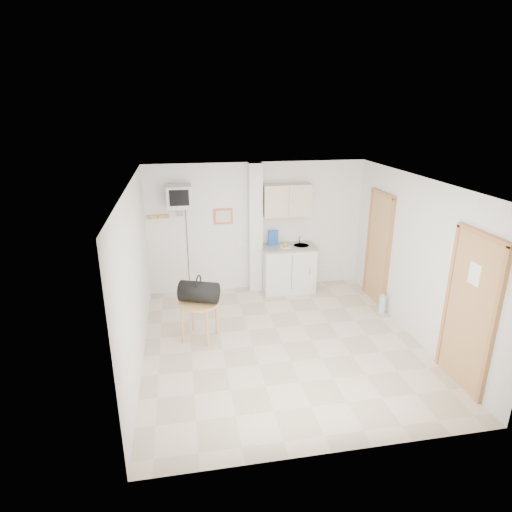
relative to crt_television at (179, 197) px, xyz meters
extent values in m
plane|color=beige|center=(1.45, -2.02, -1.94)|extent=(4.50, 4.50, 0.00)
cube|color=white|center=(1.45, 0.23, -0.69)|extent=(4.20, 0.04, 2.50)
cube|color=white|center=(1.45, -4.27, -0.69)|extent=(4.20, 0.04, 2.50)
cube|color=white|center=(-0.65, -2.02, -0.69)|extent=(0.04, 4.50, 2.50)
cube|color=white|center=(3.55, -2.02, -0.69)|extent=(0.04, 4.50, 2.50)
cube|color=white|center=(1.45, -2.02, 0.56)|extent=(4.20, 4.50, 0.04)
cube|color=white|center=(1.40, 0.12, -0.69)|extent=(0.25, 0.22, 2.50)
cube|color=#D85847|center=(0.80, 0.21, -0.44)|extent=(0.36, 0.03, 0.30)
cube|color=silver|center=(0.80, 0.19, -0.44)|extent=(0.28, 0.01, 0.22)
cube|color=#BE824B|center=(-0.40, 0.20, -0.39)|extent=(0.40, 0.05, 0.06)
cube|color=white|center=(1.13, 0.22, -0.99)|extent=(0.15, 0.02, 0.08)
cylinder|color=#BE824B|center=(-0.55, 0.14, -0.40)|extent=(0.02, 0.08, 0.02)
cylinder|color=#BE824B|center=(-0.40, 0.14, -0.40)|extent=(0.02, 0.08, 0.02)
cylinder|color=#BE824B|center=(-0.25, 0.14, -0.40)|extent=(0.02, 0.08, 0.02)
cube|color=#A3723E|center=(3.52, -0.77, -0.94)|extent=(0.04, 0.75, 2.00)
cube|color=olive|center=(3.52, -0.77, -0.94)|extent=(0.06, 0.87, 2.06)
cube|color=#A3723E|center=(3.52, -3.37, -0.93)|extent=(0.04, 0.82, 2.02)
cube|color=olive|center=(3.52, -3.37, -0.93)|extent=(0.06, 0.94, 2.08)
cube|color=white|center=(3.50, -3.37, -0.39)|extent=(0.01, 0.20, 0.28)
cube|color=silver|center=(2.03, -0.05, -1.50)|extent=(1.00, 0.55, 0.88)
cube|color=#9F9589|center=(2.03, -0.05, -1.04)|extent=(1.03, 0.58, 0.04)
cylinder|color=#B7B7BA|center=(2.28, -0.05, -1.04)|extent=(0.30, 0.30, 0.05)
cylinder|color=#B7B7BA|center=(2.28, 0.09, -0.94)|extent=(0.02, 0.02, 0.16)
cylinder|color=#B7B7BA|center=(2.28, 0.03, -0.86)|extent=(0.02, 0.13, 0.02)
cube|color=beige|center=(2.00, 0.07, -0.14)|extent=(0.90, 0.32, 0.60)
cube|color=#194BA4|center=(1.74, 0.07, -0.87)|extent=(0.19, 0.07, 0.29)
cylinder|color=white|center=(1.95, -0.11, -1.01)|extent=(0.22, 0.22, 0.01)
sphere|color=tan|center=(1.95, -0.11, -0.96)|extent=(0.11, 0.11, 0.11)
cube|color=slate|center=(0.00, 0.07, -0.21)|extent=(0.36, 0.32, 0.02)
cube|color=slate|center=(0.00, 0.20, -0.29)|extent=(0.10, 0.06, 0.20)
cube|color=silver|center=(0.00, 0.00, 0.01)|extent=(0.44, 0.42, 0.40)
cube|color=black|center=(0.00, -0.22, 0.03)|extent=(0.34, 0.02, 0.28)
cylinder|color=black|center=(0.10, 0.21, -1.07)|extent=(0.01, 0.01, 1.73)
cylinder|color=#BE824B|center=(0.21, -1.64, -1.31)|extent=(0.66, 0.66, 0.03)
cylinder|color=#BE824B|center=(0.48, -1.54, -1.63)|extent=(0.04, 0.04, 0.61)
cylinder|color=#BE824B|center=(0.11, -1.37, -1.63)|extent=(0.04, 0.04, 0.61)
cylinder|color=#BE824B|center=(-0.06, -1.74, -1.63)|extent=(0.04, 0.04, 0.61)
cylinder|color=#BE824B|center=(0.31, -1.91, -1.63)|extent=(0.04, 0.04, 0.61)
cylinder|color=black|center=(0.22, -1.65, -1.13)|extent=(0.66, 0.51, 0.32)
torus|color=black|center=(0.22, -1.65, -0.98)|extent=(0.11, 0.24, 0.24)
cylinder|color=#A2CADA|center=(3.43, -1.32, -1.77)|extent=(0.12, 0.12, 0.32)
cylinder|color=#A2CADA|center=(3.43, -1.32, -1.59)|extent=(0.04, 0.04, 0.04)
camera|label=1|loc=(0.02, -7.66, 1.56)|focal=30.00mm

